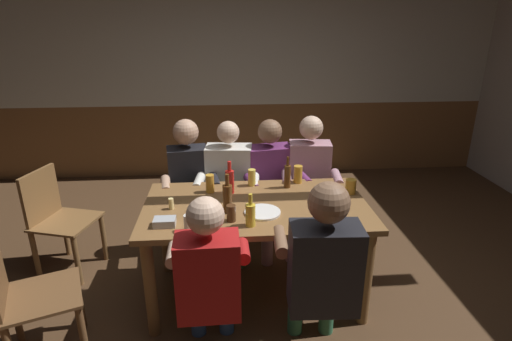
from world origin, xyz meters
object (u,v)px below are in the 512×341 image
Objects in this scene: chair_empty_near_left at (26,296)px; bottle_0 at (287,176)px; chair_empty_near_right at (57,218)px; pint_glass_2 at (298,174)px; pint_glass_0 at (231,213)px; pint_glass_5 at (210,183)px; table_candle at (171,204)px; pint_glass_3 at (351,186)px; bottle_1 at (230,181)px; pint_glass_1 at (189,223)px; dining_table at (256,218)px; person_3 at (310,179)px; person_4 at (209,276)px; pint_glass_4 at (252,178)px; bottle_2 at (228,198)px; person_2 at (272,181)px; plate_0 at (262,212)px; bottle_3 at (250,214)px; person_0 at (189,183)px; condiment_caddy at (165,222)px; person_5 at (322,267)px; person_1 at (229,183)px.

bottle_0 is at bearing 95.41° from chair_empty_near_left.
pint_glass_2 reaches higher than chair_empty_near_right.
pint_glass_0 is 0.80× the size of pint_glass_5.
table_candle is 0.57× the size of pint_glass_5.
pint_glass_3 is 0.81× the size of pint_glass_5.
pint_glass_1 is at bearing -114.85° from bottle_1.
pint_glass_5 reaches higher than pint_glass_1.
dining_table is 0.87m from person_3.
pint_glass_4 is (0.32, 1.03, 0.19)m from person_4.
bottle_2 reaches higher than pint_glass_2.
person_4 is at bearing 59.58° from person_2.
person_4 is 1.74m from chair_empty_near_right.
pint_glass_1 is at bearing 53.32° from person_3.
person_4 reaches higher than pint_glass_3.
chair_empty_near_right is 3.47× the size of bottle_1.
person_2 reaches higher than pint_glass_0.
bottle_1 is at bearing -163.47° from pint_glass_2.
bottle_2 reaches higher than plate_0.
pint_glass_2 reaches higher than chair_empty_near_left.
person_4 reaches higher than bottle_3.
bottle_2 is at bearing 171.21° from plate_0.
chair_empty_near_right is 2.39m from pint_glass_3.
bottle_2 reaches higher than bottle_0.
chair_empty_near_right is 1.50m from bottle_1.
person_0 is at bearing 154.37° from bottle_0.
person_4 is 0.51m from condiment_caddy.
person_2 reaches higher than table_candle.
person_5 is 2.28m from chair_empty_near_right.
dining_table is at bearing 23.97° from condiment_caddy.
condiment_caddy is (1.00, -0.75, 0.32)m from chair_empty_near_right.
person_4 is at bearing -142.59° from pint_glass_3.
person_1 is 0.99× the size of person_2.
person_5 is at bearing 64.10° from chair_empty_near_left.
person_1 is at bearing 152.32° from pint_glass_2.
bottle_0 is at bearing 8.78° from bottle_1.
condiment_caddy is (-0.42, -0.95, 0.13)m from person_1.
plate_0 is at bearing 11.09° from condiment_caddy.
condiment_caddy is 0.43m from pint_glass_0.
chair_empty_near_left is 1.04m from pint_glass_1.
dining_table is 0.71m from person_1.
person_3 reaches higher than bottle_3.
person_0 is 1.04× the size of person_4.
pint_glass_4 reaches higher than plate_0.
person_5 is 1.03m from condiment_caddy.
bottle_1 is 0.33m from bottle_2.
chair_empty_near_left is (0.19, -1.03, 0.00)m from chair_empty_near_right.
plate_0 is 0.44m from bottle_1.
dining_table is at bearing 90.00° from chair_empty_near_left.
person_3 is at bearing 101.14° from chair_empty_near_left.
table_candle is 0.24m from condiment_caddy.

